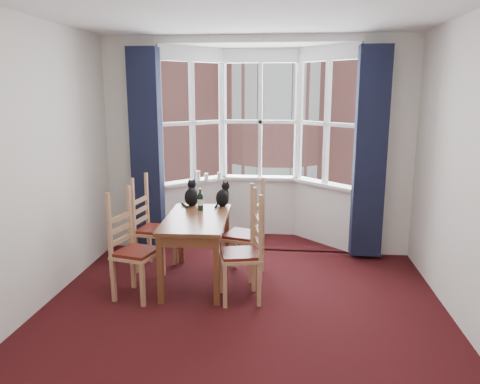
# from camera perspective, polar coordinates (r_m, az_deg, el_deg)

# --- Properties ---
(floor) EXTENTS (4.50, 4.50, 0.00)m
(floor) POSITION_cam_1_polar(r_m,az_deg,el_deg) (4.39, -0.20, -16.54)
(floor) COLOR black
(floor) RESTS_ON ground
(ceiling) EXTENTS (4.50, 4.50, 0.00)m
(ceiling) POSITION_cam_1_polar(r_m,az_deg,el_deg) (3.91, -0.24, 22.38)
(ceiling) COLOR white
(ceiling) RESTS_ON floor
(wall_left) EXTENTS (0.00, 4.50, 4.50)m
(wall_left) POSITION_cam_1_polar(r_m,az_deg,el_deg) (4.58, -26.00, 2.04)
(wall_left) COLOR silver
(wall_left) RESTS_ON floor
(wall_near) EXTENTS (4.00, 0.00, 4.00)m
(wall_near) POSITION_cam_1_polar(r_m,az_deg,el_deg) (1.77, -8.17, -11.48)
(wall_near) COLOR silver
(wall_near) RESTS_ON floor
(wall_back_pier_left) EXTENTS (0.70, 0.12, 2.80)m
(wall_back_pier_left) POSITION_cam_1_polar(r_m,az_deg,el_deg) (6.45, -12.81, 5.59)
(wall_back_pier_left) COLOR silver
(wall_back_pier_left) RESTS_ON floor
(wall_back_pier_right) EXTENTS (0.70, 0.12, 2.80)m
(wall_back_pier_right) POSITION_cam_1_polar(r_m,az_deg,el_deg) (6.24, 17.40, 5.11)
(wall_back_pier_right) COLOR silver
(wall_back_pier_right) RESTS_ON floor
(bay_window) EXTENTS (2.76, 0.94, 2.80)m
(bay_window) POSITION_cam_1_polar(r_m,az_deg,el_deg) (6.63, 2.34, 6.04)
(bay_window) COLOR white
(bay_window) RESTS_ON floor
(curtain_left) EXTENTS (0.38, 0.22, 2.60)m
(curtain_left) POSITION_cam_1_polar(r_m,az_deg,el_deg) (6.22, -11.30, 4.95)
(curtain_left) COLOR #161B33
(curtain_left) RESTS_ON floor
(curtain_right) EXTENTS (0.38, 0.22, 2.60)m
(curtain_right) POSITION_cam_1_polar(r_m,az_deg,el_deg) (6.03, 15.55, 4.52)
(curtain_right) COLOR #161B33
(curtain_right) RESTS_ON floor
(dining_table) EXTENTS (0.72, 1.28, 0.75)m
(dining_table) POSITION_cam_1_polar(r_m,az_deg,el_deg) (5.19, -5.34, -4.23)
(dining_table) COLOR brown
(dining_table) RESTS_ON floor
(chair_left_near) EXTENTS (0.49, 0.50, 0.92)m
(chair_left_near) POSITION_cam_1_polar(r_m,az_deg,el_deg) (5.01, -13.40, -7.22)
(chair_left_near) COLOR tan
(chair_left_near) RESTS_ON floor
(chair_left_far) EXTENTS (0.46, 0.47, 0.92)m
(chair_left_far) POSITION_cam_1_polar(r_m,az_deg,el_deg) (5.74, -11.12, -4.62)
(chair_left_far) COLOR tan
(chair_left_far) RESTS_ON floor
(chair_right_near) EXTENTS (0.48, 0.50, 0.92)m
(chair_right_near) POSITION_cam_1_polar(r_m,az_deg,el_deg) (4.80, 1.08, -7.73)
(chair_right_near) COLOR tan
(chair_right_near) RESTS_ON floor
(chair_right_far) EXTENTS (0.50, 0.51, 0.92)m
(chair_right_far) POSITION_cam_1_polar(r_m,az_deg,el_deg) (5.38, 1.26, -5.53)
(chair_right_far) COLOR tan
(chair_right_far) RESTS_ON floor
(cat_left) EXTENTS (0.20, 0.26, 0.33)m
(cat_left) POSITION_cam_1_polar(r_m,az_deg,el_deg) (5.67, -5.92, -0.40)
(cat_left) COLOR black
(cat_left) RESTS_ON dining_table
(cat_right) EXTENTS (0.23, 0.26, 0.31)m
(cat_right) POSITION_cam_1_polar(r_m,az_deg,el_deg) (5.63, -2.10, -0.54)
(cat_right) COLOR black
(cat_right) RESTS_ON dining_table
(wine_bottle) EXTENTS (0.07, 0.07, 0.26)m
(wine_bottle) POSITION_cam_1_polar(r_m,az_deg,el_deg) (5.43, -4.85, -1.06)
(wine_bottle) COLOR black
(wine_bottle) RESTS_ON dining_table
(candle_tall) EXTENTS (0.06, 0.06, 0.13)m
(candle_tall) POSITION_cam_1_polar(r_m,az_deg,el_deg) (6.65, -5.15, 2.00)
(candle_tall) COLOR white
(candle_tall) RESTS_ON bay_window
(candle_short) EXTENTS (0.06, 0.06, 0.10)m
(candle_short) POSITION_cam_1_polar(r_m,az_deg,el_deg) (6.66, -4.13, 1.87)
(candle_short) COLOR white
(candle_short) RESTS_ON bay_window
(candle_extra) EXTENTS (0.05, 0.05, 0.11)m
(candle_extra) POSITION_cam_1_polar(r_m,az_deg,el_deg) (6.65, -2.57, 1.94)
(candle_extra) COLOR white
(candle_extra) RESTS_ON bay_window
(street) EXTENTS (80.00, 80.00, 0.00)m
(street) POSITION_cam_1_polar(r_m,az_deg,el_deg) (36.98, 5.14, -0.53)
(street) COLOR #333335
(street) RESTS_ON ground
(tenement_building) EXTENTS (18.40, 7.80, 15.20)m
(tenement_building) POSITION_cam_1_polar(r_m,az_deg,el_deg) (17.85, 4.68, 10.51)
(tenement_building) COLOR #97554E
(tenement_building) RESTS_ON street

